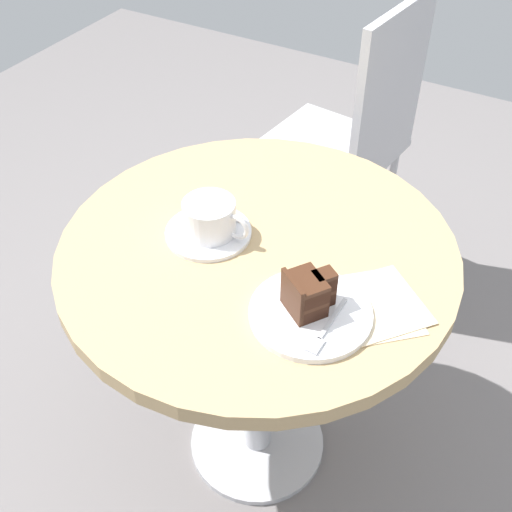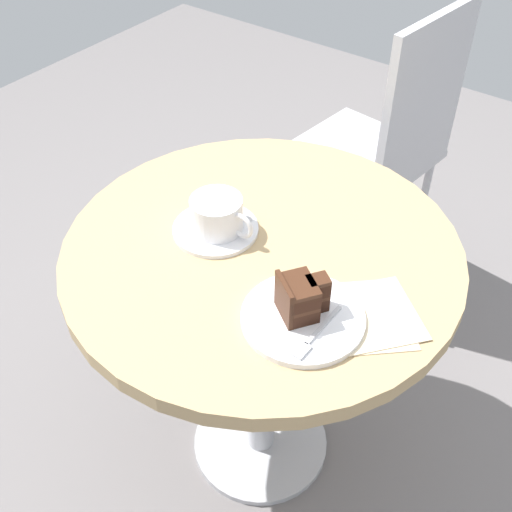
{
  "view_description": "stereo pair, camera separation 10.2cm",
  "coord_description": "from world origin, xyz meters",
  "px_view_note": "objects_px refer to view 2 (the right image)",
  "views": [
    {
      "loc": [
        0.45,
        -0.81,
        1.51
      ],
      "look_at": [
        0.03,
        -0.07,
        0.74
      ],
      "focal_mm": 45.0,
      "sensor_mm": 36.0,
      "label": 1
    },
    {
      "loc": [
        0.54,
        -0.75,
        1.51
      ],
      "look_at": [
        0.03,
        -0.07,
        0.74
      ],
      "focal_mm": 45.0,
      "sensor_mm": 36.0,
      "label": 2
    }
  ],
  "objects_px": {
    "teaspoon": "(234,216)",
    "cafe_chair": "(387,139)",
    "coffee_cup": "(217,214)",
    "napkin": "(365,316)",
    "cake_slice": "(300,297)",
    "fork": "(313,337)",
    "saucer": "(216,229)",
    "cake_plate": "(303,318)"
  },
  "relations": [
    {
      "from": "napkin",
      "to": "teaspoon",
      "type": "bearing_deg",
      "value": 167.84
    },
    {
      "from": "saucer",
      "to": "napkin",
      "type": "relative_size",
      "value": 0.7
    },
    {
      "from": "cake_plate",
      "to": "napkin",
      "type": "xyz_separation_m",
      "value": [
        0.08,
        0.07,
        -0.0
      ]
    },
    {
      "from": "cake_plate",
      "to": "fork",
      "type": "xyz_separation_m",
      "value": [
        0.04,
        -0.03,
        0.01
      ]
    },
    {
      "from": "teaspoon",
      "to": "saucer",
      "type": "bearing_deg",
      "value": -118.54
    },
    {
      "from": "teaspoon",
      "to": "napkin",
      "type": "xyz_separation_m",
      "value": [
        0.34,
        -0.07,
        -0.01
      ]
    },
    {
      "from": "saucer",
      "to": "napkin",
      "type": "height_order",
      "value": "saucer"
    },
    {
      "from": "napkin",
      "to": "fork",
      "type": "bearing_deg",
      "value": -111.39
    },
    {
      "from": "cake_slice",
      "to": "cafe_chair",
      "type": "distance_m",
      "value": 0.9
    },
    {
      "from": "fork",
      "to": "cake_slice",
      "type": "bearing_deg",
      "value": -125.25
    },
    {
      "from": "teaspoon",
      "to": "cake_plate",
      "type": "bearing_deg",
      "value": -47.25
    },
    {
      "from": "teaspoon",
      "to": "cake_slice",
      "type": "height_order",
      "value": "cake_slice"
    },
    {
      "from": "teaspoon",
      "to": "cafe_chair",
      "type": "xyz_separation_m",
      "value": [
        0.0,
        0.7,
        -0.17
      ]
    },
    {
      "from": "fork",
      "to": "cafe_chair",
      "type": "distance_m",
      "value": 0.94
    },
    {
      "from": "napkin",
      "to": "coffee_cup",
      "type": "bearing_deg",
      "value": 175.53
    },
    {
      "from": "cake_slice",
      "to": "cafe_chair",
      "type": "xyz_separation_m",
      "value": [
        -0.25,
        0.84,
        -0.2
      ]
    },
    {
      "from": "saucer",
      "to": "cake_slice",
      "type": "xyz_separation_m",
      "value": [
        0.26,
        -0.09,
        0.04
      ]
    },
    {
      "from": "teaspoon",
      "to": "cafe_chair",
      "type": "height_order",
      "value": "cafe_chair"
    },
    {
      "from": "saucer",
      "to": "cafe_chair",
      "type": "height_order",
      "value": "cafe_chair"
    },
    {
      "from": "teaspoon",
      "to": "cafe_chair",
      "type": "bearing_deg",
      "value": 71.33
    },
    {
      "from": "saucer",
      "to": "cake_slice",
      "type": "height_order",
      "value": "cake_slice"
    },
    {
      "from": "saucer",
      "to": "fork",
      "type": "height_order",
      "value": "fork"
    },
    {
      "from": "coffee_cup",
      "to": "cake_plate",
      "type": "distance_m",
      "value": 0.28
    },
    {
      "from": "napkin",
      "to": "saucer",
      "type": "bearing_deg",
      "value": 175.76
    },
    {
      "from": "cake_plate",
      "to": "cake_slice",
      "type": "distance_m",
      "value": 0.04
    },
    {
      "from": "cake_plate",
      "to": "saucer",
      "type": "bearing_deg",
      "value": 160.34
    },
    {
      "from": "saucer",
      "to": "cafe_chair",
      "type": "xyz_separation_m",
      "value": [
        0.01,
        0.74,
        -0.16
      ]
    },
    {
      "from": "saucer",
      "to": "cafe_chair",
      "type": "distance_m",
      "value": 0.76
    },
    {
      "from": "coffee_cup",
      "to": "cafe_chair",
      "type": "height_order",
      "value": "cafe_chair"
    },
    {
      "from": "teaspoon",
      "to": "fork",
      "type": "relative_size",
      "value": 0.76
    },
    {
      "from": "cake_plate",
      "to": "fork",
      "type": "height_order",
      "value": "fork"
    },
    {
      "from": "coffee_cup",
      "to": "napkin",
      "type": "bearing_deg",
      "value": -4.47
    },
    {
      "from": "cake_plate",
      "to": "cake_slice",
      "type": "bearing_deg",
      "value": 163.58
    },
    {
      "from": "teaspoon",
      "to": "cafe_chair",
      "type": "distance_m",
      "value": 0.72
    },
    {
      "from": "saucer",
      "to": "coffee_cup",
      "type": "distance_m",
      "value": 0.04
    },
    {
      "from": "cake_slice",
      "to": "fork",
      "type": "bearing_deg",
      "value": -35.91
    },
    {
      "from": "napkin",
      "to": "cafe_chair",
      "type": "height_order",
      "value": "cafe_chair"
    },
    {
      "from": "fork",
      "to": "napkin",
      "type": "distance_m",
      "value": 0.11
    },
    {
      "from": "teaspoon",
      "to": "cake_plate",
      "type": "distance_m",
      "value": 0.3
    },
    {
      "from": "fork",
      "to": "coffee_cup",
      "type": "bearing_deg",
      "value": -112.6
    },
    {
      "from": "coffee_cup",
      "to": "fork",
      "type": "distance_m",
      "value": 0.33
    },
    {
      "from": "saucer",
      "to": "fork",
      "type": "distance_m",
      "value": 0.34
    }
  ]
}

